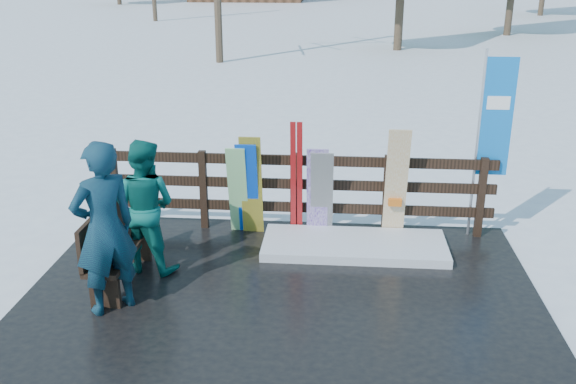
# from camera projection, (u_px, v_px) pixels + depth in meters

# --- Properties ---
(ground) EXTENTS (700.00, 700.00, 0.00)m
(ground) POSITION_uv_depth(u_px,v_px,m) (279.00, 314.00, 7.25)
(ground) COLOR white
(ground) RESTS_ON ground
(deck) EXTENTS (6.00, 5.00, 0.08)m
(deck) POSITION_uv_depth(u_px,v_px,m) (279.00, 310.00, 7.23)
(deck) COLOR black
(deck) RESTS_ON ground
(fence) EXTENTS (5.60, 0.10, 1.15)m
(fence) POSITION_uv_depth(u_px,v_px,m) (294.00, 187.00, 9.05)
(fence) COLOR black
(fence) RESTS_ON deck
(snow_patch) EXTENTS (2.46, 1.00, 0.12)m
(snow_patch) POSITION_uv_depth(u_px,v_px,m) (354.00, 245.00, 8.63)
(snow_patch) COLOR white
(snow_patch) RESTS_ON deck
(bench) EXTENTS (0.41, 1.50, 0.97)m
(bench) POSITION_uv_depth(u_px,v_px,m) (114.00, 243.00, 7.61)
(bench) COLOR black
(bench) RESTS_ON deck
(snowboard_0) EXTENTS (0.29, 0.32, 1.36)m
(snowboard_0) POSITION_uv_depth(u_px,v_px,m) (248.00, 189.00, 8.88)
(snowboard_0) COLOR blue
(snowboard_0) RESTS_ON deck
(snowboard_1) EXTENTS (0.26, 0.33, 1.31)m
(snowboard_1) POSITION_uv_depth(u_px,v_px,m) (238.00, 191.00, 8.90)
(snowboard_1) COLOR white
(snowboard_1) RESTS_ON deck
(snowboard_2) EXTENTS (0.29, 0.26, 1.46)m
(snowboard_2) POSITION_uv_depth(u_px,v_px,m) (252.00, 186.00, 8.86)
(snowboard_2) COLOR yellow
(snowboard_2) RESTS_ON deck
(snowboard_3) EXTENTS (0.29, 0.31, 1.33)m
(snowboard_3) POSITION_uv_depth(u_px,v_px,m) (317.00, 192.00, 8.81)
(snowboard_3) COLOR silver
(snowboard_3) RESTS_ON deck
(snowboard_4) EXTENTS (0.31, 0.34, 1.28)m
(snowboard_4) POSITION_uv_depth(u_px,v_px,m) (322.00, 194.00, 8.82)
(snowboard_4) COLOR black
(snowboard_4) RESTS_ON deck
(snowboard_5) EXTENTS (0.30, 0.36, 1.62)m
(snowboard_5) POSITION_uv_depth(u_px,v_px,m) (396.00, 185.00, 8.68)
(snowboard_5) COLOR white
(snowboard_5) RESTS_ON deck
(ski_pair_a) EXTENTS (0.16, 0.19, 1.66)m
(ski_pair_a) POSITION_uv_depth(u_px,v_px,m) (296.00, 179.00, 8.85)
(ski_pair_a) COLOR maroon
(ski_pair_a) RESTS_ON deck
(ski_pair_b) EXTENTS (0.17, 0.30, 1.52)m
(ski_pair_b) POSITION_uv_depth(u_px,v_px,m) (395.00, 186.00, 8.76)
(ski_pair_b) COLOR black
(ski_pair_b) RESTS_ON deck
(rental_flag) EXTENTS (0.45, 0.04, 2.60)m
(rental_flag) POSITION_uv_depth(u_px,v_px,m) (492.00, 124.00, 8.56)
(rental_flag) COLOR silver
(rental_flag) RESTS_ON deck
(person_front) EXTENTS (0.84, 0.83, 1.95)m
(person_front) POSITION_uv_depth(u_px,v_px,m) (104.00, 229.00, 6.86)
(person_front) COLOR #11424C
(person_front) RESTS_ON deck
(person_back) EXTENTS (0.94, 0.80, 1.68)m
(person_back) POSITION_uv_depth(u_px,v_px,m) (145.00, 206.00, 7.85)
(person_back) COLOR #0C6057
(person_back) RESTS_ON deck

